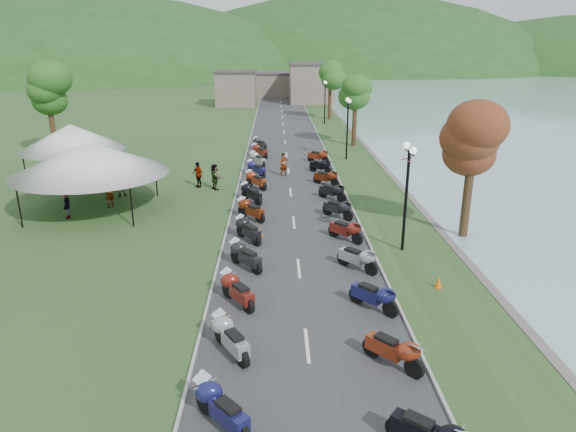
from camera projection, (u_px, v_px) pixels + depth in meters
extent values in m
cube|color=#39393C|center=(287.00, 155.00, 45.04)|extent=(7.00, 120.00, 0.02)
cube|color=#75655B|center=(269.00, 85.00, 86.82)|extent=(18.00, 16.00, 5.00)
imported|color=slate|center=(111.00, 207.00, 30.71)|extent=(0.73, 0.76, 1.67)
imported|color=slate|center=(121.00, 196.00, 32.88)|extent=(0.84, 0.60, 1.57)
imported|color=slate|center=(68.00, 218.00, 28.75)|extent=(0.68, 1.17, 1.70)
cone|color=#F2590C|center=(225.00, 320.00, 17.64)|extent=(0.35, 0.35, 0.55)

